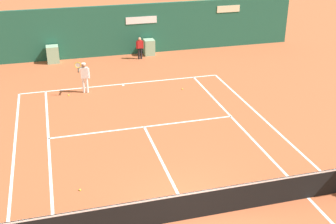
{
  "coord_description": "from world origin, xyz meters",
  "views": [
    {
      "loc": [
        -3.48,
        -10.11,
        8.45
      ],
      "look_at": [
        0.93,
        5.93,
        0.8
      ],
      "focal_mm": 46.95,
      "sensor_mm": 36.0,
      "label": 1
    }
  ],
  "objects_px": {
    "tennis_ball_mid_court": "(182,89)",
    "tennis_ball_near_service_line": "(80,190)",
    "player_on_baseline": "(84,75)",
    "tennis_ball_by_sideline": "(69,95)",
    "ball_kid_centre_post": "(140,47)"
  },
  "relations": [
    {
      "from": "ball_kid_centre_post",
      "to": "tennis_ball_near_service_line",
      "type": "xyz_separation_m",
      "value": [
        -4.9,
        -13.39,
        -0.76
      ]
    },
    {
      "from": "player_on_baseline",
      "to": "tennis_ball_by_sideline",
      "type": "distance_m",
      "value": 1.28
    },
    {
      "from": "ball_kid_centre_post",
      "to": "tennis_ball_by_sideline",
      "type": "bearing_deg",
      "value": 47.2
    },
    {
      "from": "player_on_baseline",
      "to": "tennis_ball_by_sideline",
      "type": "height_order",
      "value": "player_on_baseline"
    },
    {
      "from": "tennis_ball_near_service_line",
      "to": "tennis_ball_mid_court",
      "type": "xyz_separation_m",
      "value": [
        5.93,
        7.73,
        0.0
      ]
    },
    {
      "from": "tennis_ball_near_service_line",
      "to": "tennis_ball_mid_court",
      "type": "height_order",
      "value": "same"
    },
    {
      "from": "player_on_baseline",
      "to": "ball_kid_centre_post",
      "type": "relative_size",
      "value": 1.31
    },
    {
      "from": "tennis_ball_by_sideline",
      "to": "tennis_ball_mid_court",
      "type": "bearing_deg",
      "value": -7.09
    },
    {
      "from": "player_on_baseline",
      "to": "tennis_ball_by_sideline",
      "type": "relative_size",
      "value": 26.52
    },
    {
      "from": "player_on_baseline",
      "to": "ball_kid_centre_post",
      "type": "height_order",
      "value": "player_on_baseline"
    },
    {
      "from": "tennis_ball_mid_court",
      "to": "tennis_ball_near_service_line",
      "type": "bearing_deg",
      "value": -127.49
    },
    {
      "from": "tennis_ball_near_service_line",
      "to": "tennis_ball_by_sideline",
      "type": "bearing_deg",
      "value": 88.77
    },
    {
      "from": "tennis_ball_near_service_line",
      "to": "player_on_baseline",
      "type": "bearing_deg",
      "value": 83.07
    },
    {
      "from": "ball_kid_centre_post",
      "to": "tennis_ball_mid_court",
      "type": "xyz_separation_m",
      "value": [
        1.03,
        -5.66,
        -0.76
      ]
    },
    {
      "from": "ball_kid_centre_post",
      "to": "tennis_ball_by_sideline",
      "type": "distance_m",
      "value": 6.88
    }
  ]
}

